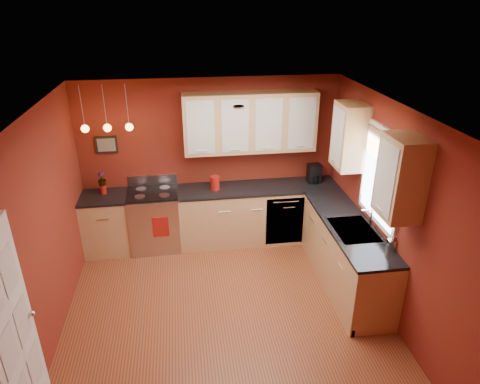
{
  "coord_description": "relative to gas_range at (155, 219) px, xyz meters",
  "views": [
    {
      "loc": [
        -0.43,
        -4.24,
        3.7
      ],
      "look_at": [
        0.32,
        1.0,
        1.24
      ],
      "focal_mm": 32.0,
      "sensor_mm": 36.0,
      "label": 1
    }
  ],
  "objects": [
    {
      "name": "window",
      "position": [
        2.89,
        -1.5,
        1.21
      ],
      "size": [
        0.06,
        1.02,
        1.22
      ],
      "color": "white",
      "rests_on": "wall_right"
    },
    {
      "name": "base_cabinets_right",
      "position": [
        2.62,
        -1.35,
        -0.03
      ],
      "size": [
        0.6,
        2.1,
        0.9
      ],
      "primitive_type": "cube",
      "color": "tan",
      "rests_on": "floor"
    },
    {
      "name": "counter_right",
      "position": [
        2.62,
        -1.35,
        0.44
      ],
      "size": [
        0.62,
        2.1,
        0.04
      ],
      "primitive_type": "cube",
      "color": "black",
      "rests_on": "base_cabinets_right"
    },
    {
      "name": "sink",
      "position": [
        2.62,
        -1.5,
        0.43
      ],
      "size": [
        0.5,
        0.7,
        0.33
      ],
      "color": "gray",
      "rests_on": "counter_right"
    },
    {
      "name": "base_cabinets_back_left",
      "position": [
        -0.73,
        -0.0,
        -0.03
      ],
      "size": [
        0.7,
        0.6,
        0.9
      ],
      "primitive_type": "cube",
      "color": "tan",
      "rests_on": "floor"
    },
    {
      "name": "red_canister",
      "position": [
        0.96,
        -0.02,
        0.57
      ],
      "size": [
        0.15,
        0.15,
        0.22
      ],
      "color": "#9F1711",
      "rests_on": "counter_back_right"
    },
    {
      "name": "dish_towel",
      "position": [
        0.1,
        -0.33,
        0.04
      ],
      "size": [
        0.24,
        0.02,
        0.33
      ],
      "primitive_type": "cube",
      "color": "#9F1711",
      "rests_on": "gas_range"
    },
    {
      "name": "dishwasher_front",
      "position": [
        2.02,
        -0.29,
        -0.03
      ],
      "size": [
        0.6,
        0.02,
        0.8
      ],
      "primitive_type": "cube",
      "color": "#BCBCC1",
      "rests_on": "base_cabinets_back_right"
    },
    {
      "name": "flowers",
      "position": [
        -0.73,
        0.08,
        0.7
      ],
      "size": [
        0.15,
        0.15,
        0.22
      ],
      "primitive_type": "imported",
      "rotation": [
        0.0,
        0.0,
        -0.18
      ],
      "color": "#9F1711",
      "rests_on": "red_vase"
    },
    {
      "name": "upper_cabinets_back",
      "position": [
        1.52,
        0.12,
        1.47
      ],
      "size": [
        2.0,
        0.35,
        0.9
      ],
      "primitive_type": "cube",
      "color": "tan",
      "rests_on": "wall_back"
    },
    {
      "name": "wall_front",
      "position": [
        0.92,
        -3.9,
        0.82
      ],
      "size": [
        4.0,
        0.02,
        2.6
      ],
      "primitive_type": "cube",
      "color": "maroon",
      "rests_on": "floor"
    },
    {
      "name": "wall_right",
      "position": [
        2.92,
        -1.8,
        0.82
      ],
      "size": [
        0.02,
        4.2,
        2.6
      ],
      "primitive_type": "cube",
      "color": "maroon",
      "rests_on": "floor"
    },
    {
      "name": "red_vase",
      "position": [
        -0.73,
        0.08,
        0.53
      ],
      "size": [
        0.09,
        0.09,
        0.15
      ],
      "primitive_type": "cylinder",
      "color": "#9F1711",
      "rests_on": "counter_back_left"
    },
    {
      "name": "wall_back",
      "position": [
        0.92,
        0.3,
        0.82
      ],
      "size": [
        4.0,
        0.02,
        2.6
      ],
      "primitive_type": "cube",
      "color": "maroon",
      "rests_on": "floor"
    },
    {
      "name": "coffee_maker",
      "position": [
        2.56,
        0.06,
        0.6
      ],
      "size": [
        0.22,
        0.21,
        0.3
      ],
      "rotation": [
        0.0,
        0.0,
        0.05
      ],
      "color": "black",
      "rests_on": "counter_back_right"
    },
    {
      "name": "pendant_lights",
      "position": [
        -0.53,
        -0.05,
        1.53
      ],
      "size": [
        0.71,
        0.11,
        0.66
      ],
      "color": "gray",
      "rests_on": "ceiling"
    },
    {
      "name": "door_left_wall",
      "position": [
        -1.05,
        -3.0,
        0.54
      ],
      "size": [
        0.12,
        0.82,
        2.05
      ],
      "color": "white",
      "rests_on": "floor"
    },
    {
      "name": "gas_range",
      "position": [
        0.0,
        0.0,
        0.0
      ],
      "size": [
        0.76,
        0.64,
        1.11
      ],
      "color": "#BCBCC1",
      "rests_on": "floor"
    },
    {
      "name": "upper_cabinets_right",
      "position": [
        2.75,
        -1.48,
        1.47
      ],
      "size": [
        0.35,
        1.95,
        0.9
      ],
      "primitive_type": "cube",
      "color": "tan",
      "rests_on": "wall_right"
    },
    {
      "name": "floor",
      "position": [
        0.92,
        -1.8,
        -0.48
      ],
      "size": [
        4.2,
        4.2,
        0.0
      ],
      "primitive_type": "plane",
      "color": "#984D2C",
      "rests_on": "ground"
    },
    {
      "name": "wall_picture",
      "position": [
        -0.63,
        0.28,
        1.17
      ],
      "size": [
        0.32,
        0.03,
        0.26
      ],
      "primitive_type": "cube",
      "color": "black",
      "rests_on": "wall_back"
    },
    {
      "name": "counter_back_right",
      "position": [
        1.65,
        -0.0,
        0.44
      ],
      "size": [
        2.54,
        0.62,
        0.04
      ],
      "primitive_type": "cube",
      "color": "black",
      "rests_on": "base_cabinets_back_right"
    },
    {
      "name": "counter_back_left",
      "position": [
        -0.73,
        -0.0,
        0.44
      ],
      "size": [
        0.7,
        0.62,
        0.04
      ],
      "primitive_type": "cube",
      "color": "black",
      "rests_on": "base_cabinets_back_left"
    },
    {
      "name": "base_cabinets_back_right",
      "position": [
        1.65,
        -0.0,
        -0.03
      ],
      "size": [
        2.54,
        0.6,
        0.9
      ],
      "primitive_type": "cube",
      "color": "tan",
      "rests_on": "floor"
    },
    {
      "name": "ceiling",
      "position": [
        0.92,
        -1.8,
        2.12
      ],
      "size": [
        4.0,
        4.2,
        0.02
      ],
      "primitive_type": "cube",
      "color": "white",
      "rests_on": "wall_back"
    },
    {
      "name": "wall_left",
      "position": [
        -1.08,
        -1.8,
        0.82
      ],
      "size": [
        0.02,
        4.2,
        2.6
      ],
      "primitive_type": "cube",
      "color": "maroon",
      "rests_on": "floor"
    },
    {
      "name": "soap_pump",
      "position": [
        2.87,
        -2.02,
        0.55
      ],
      "size": [
        0.1,
        0.1,
        0.19
      ],
      "primitive_type": "imported",
      "rotation": [
        0.0,
        0.0,
        -0.15
      ],
      "color": "white",
      "rests_on": "counter_right"
    }
  ]
}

